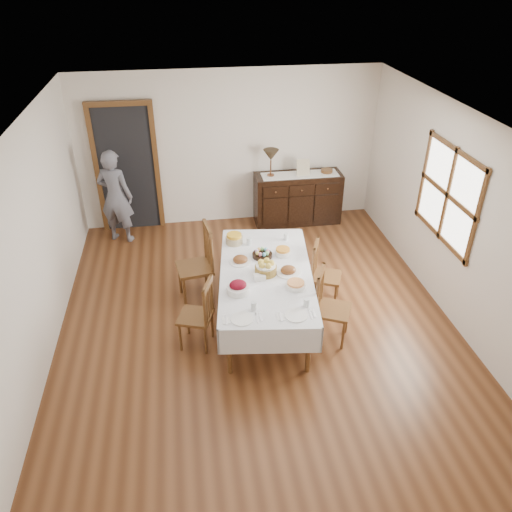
{
  "coord_description": "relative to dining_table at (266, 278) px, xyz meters",
  "views": [
    {
      "loc": [
        -0.79,
        -5.02,
        4.11
      ],
      "look_at": [
        0.0,
        0.1,
        0.95
      ],
      "focal_mm": 35.0,
      "sensor_mm": 36.0,
      "label": 1
    }
  ],
  "objects": [
    {
      "name": "ground",
      "position": [
        -0.11,
        -0.03,
        -0.66
      ],
      "size": [
        6.0,
        6.0,
        0.0
      ],
      "primitive_type": "plane",
      "color": "brown"
    },
    {
      "name": "room_shell",
      "position": [
        -0.26,
        0.39,
        0.98
      ],
      "size": [
        5.02,
        6.02,
        2.65
      ],
      "color": "silver",
      "rests_on": "ground"
    },
    {
      "name": "dining_table",
      "position": [
        0.0,
        0.0,
        0.0
      ],
      "size": [
        1.39,
        2.32,
        0.76
      ],
      "rotation": [
        0.0,
        0.0,
        -0.13
      ],
      "color": "white",
      "rests_on": "ground"
    },
    {
      "name": "chair_left_near",
      "position": [
        -0.85,
        -0.33,
        -0.2
      ],
      "size": [
        0.49,
        0.49,
        0.92
      ],
      "rotation": [
        0.0,
        0.0,
        -1.91
      ],
      "color": "brown",
      "rests_on": "ground"
    },
    {
      "name": "chair_left_far",
      "position": [
        -0.8,
        0.65,
        -0.11
      ],
      "size": [
        0.52,
        0.52,
        1.09
      ],
      "rotation": [
        0.0,
        0.0,
        -1.43
      ],
      "color": "brown",
      "rests_on": "ground"
    },
    {
      "name": "chair_right_near",
      "position": [
        0.7,
        -0.44,
        -0.18
      ],
      "size": [
        0.53,
        0.53,
        0.96
      ],
      "rotation": [
        0.0,
        0.0,
        1.13
      ],
      "color": "brown",
      "rests_on": "ground"
    },
    {
      "name": "chair_right_far",
      "position": [
        0.83,
        0.31,
        -0.21
      ],
      "size": [
        0.49,
        0.49,
        0.9
      ],
      "rotation": [
        0.0,
        0.0,
        1.17
      ],
      "color": "brown",
      "rests_on": "ground"
    },
    {
      "name": "sideboard",
      "position": [
        1.03,
        2.69,
        -0.22
      ],
      "size": [
        1.48,
        0.54,
        0.89
      ],
      "color": "black",
      "rests_on": "ground"
    },
    {
      "name": "person",
      "position": [
        -2.01,
        2.5,
        0.16
      ],
      "size": [
        0.6,
        0.49,
        1.65
      ],
      "primitive_type": "imported",
      "rotation": [
        0.0,
        0.0,
        2.78
      ],
      "color": "slate",
      "rests_on": "ground"
    },
    {
      "name": "bread_basket",
      "position": [
        -0.01,
        -0.04,
        0.17
      ],
      "size": [
        0.27,
        0.27,
        0.18
      ],
      "color": "olive",
      "rests_on": "dining_table"
    },
    {
      "name": "egg_basket",
      "position": [
        0.01,
        0.36,
        0.13
      ],
      "size": [
        0.26,
        0.26,
        0.1
      ],
      "color": "black",
      "rests_on": "dining_table"
    },
    {
      "name": "ham_platter_a",
      "position": [
        -0.28,
        0.27,
        0.12
      ],
      "size": [
        0.28,
        0.28,
        0.11
      ],
      "color": "white",
      "rests_on": "dining_table"
    },
    {
      "name": "ham_platter_b",
      "position": [
        0.27,
        -0.06,
        0.12
      ],
      "size": [
        0.31,
        0.31,
        0.11
      ],
      "color": "white",
      "rests_on": "dining_table"
    },
    {
      "name": "beet_bowl",
      "position": [
        -0.39,
        -0.37,
        0.16
      ],
      "size": [
        0.27,
        0.27,
        0.16
      ],
      "color": "white",
      "rests_on": "dining_table"
    },
    {
      "name": "carrot_bowl",
      "position": [
        0.28,
        0.36,
        0.14
      ],
      "size": [
        0.2,
        0.2,
        0.1
      ],
      "color": "white",
      "rests_on": "dining_table"
    },
    {
      "name": "pineapple_bowl",
      "position": [
        -0.3,
        0.76,
        0.16
      ],
      "size": [
        0.23,
        0.23,
        0.14
      ],
      "color": "tan",
      "rests_on": "dining_table"
    },
    {
      "name": "casserole_dish",
      "position": [
        0.29,
        -0.38,
        0.13
      ],
      "size": [
        0.25,
        0.25,
        0.08
      ],
      "color": "white",
      "rests_on": "dining_table"
    },
    {
      "name": "butter_dish",
      "position": [
        -0.1,
        -0.16,
        0.13
      ],
      "size": [
        0.15,
        0.11,
        0.07
      ],
      "color": "white",
      "rests_on": "dining_table"
    },
    {
      "name": "setting_left",
      "position": [
        -0.36,
        -0.83,
        0.11
      ],
      "size": [
        0.44,
        0.31,
        0.1
      ],
      "color": "white",
      "rests_on": "dining_table"
    },
    {
      "name": "setting_right",
      "position": [
        0.22,
        -0.85,
        0.11
      ],
      "size": [
        0.44,
        0.31,
        0.1
      ],
      "color": "white",
      "rests_on": "dining_table"
    },
    {
      "name": "glass_far_a",
      "position": [
        -0.11,
        0.69,
        0.14
      ],
      "size": [
        0.07,
        0.07,
        0.1
      ],
      "color": "white",
      "rests_on": "dining_table"
    },
    {
      "name": "glass_far_b",
      "position": [
        0.41,
        0.75,
        0.14
      ],
      "size": [
        0.06,
        0.06,
        0.1
      ],
      "color": "white",
      "rests_on": "dining_table"
    },
    {
      "name": "runner",
      "position": [
        1.04,
        2.66,
        0.23
      ],
      "size": [
        1.3,
        0.35,
        0.01
      ],
      "color": "white",
      "rests_on": "sideboard"
    },
    {
      "name": "table_lamp",
      "position": [
        0.54,
        2.69,
        0.58
      ],
      "size": [
        0.26,
        0.26,
        0.46
      ],
      "color": "brown",
      "rests_on": "sideboard"
    },
    {
      "name": "picture_frame",
      "position": [
        1.08,
        2.63,
        0.37
      ],
      "size": [
        0.22,
        0.08,
        0.28
      ],
      "color": "#BCB08D",
      "rests_on": "sideboard"
    },
    {
      "name": "deco_bowl",
      "position": [
        1.52,
        2.69,
        0.26
      ],
      "size": [
        0.2,
        0.2,
        0.06
      ],
      "color": "brown",
      "rests_on": "sideboard"
    }
  ]
}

